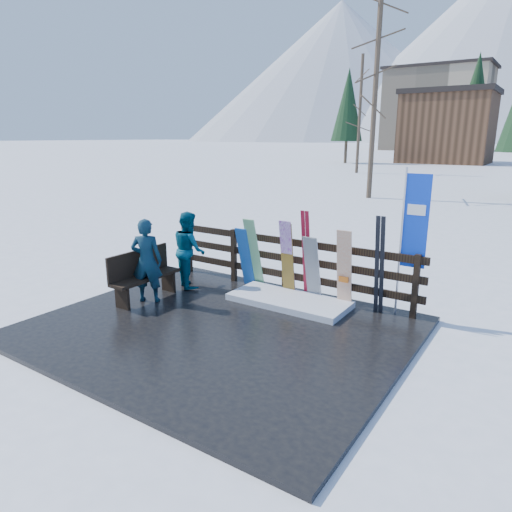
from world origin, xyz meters
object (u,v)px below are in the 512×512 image
Objects in this scene: snowboard_4 at (312,269)px; snowboard_5 at (344,269)px; rental_flag at (412,227)px; person_front at (147,261)px; snowboard_0 at (245,257)px; snowboard_1 at (254,254)px; person_back at (189,249)px; snowboard_2 at (287,260)px; bench at (143,273)px; snowboard_3 at (287,258)px.

snowboard_5 reaches higher than snowboard_4.
person_front is at bearing -155.08° from rental_flag.
snowboard_4 is at bearing -175.93° from person_front.
rental_flag is (3.28, 0.27, 0.96)m from snowboard_0.
snowboard_1 is at bearing -180.00° from snowboard_5.
snowboard_5 is 3.28m from person_back.
snowboard_0 is 0.88× the size of snowboard_2.
snowboard_1 is (1.45, 1.71, 0.24)m from bench.
person_front is at bearing -139.86° from snowboard_2.
rental_flag reaches higher than snowboard_5.
bench is 0.34m from person_front.
rental_flag is at bearing 175.31° from person_front.
snowboard_2 is 2.11m from person_back.
person_front reaches higher than snowboard_3.
person_front reaches higher than snowboard_4.
snowboard_4 is at bearing -180.00° from snowboard_5.
person_back is (-2.02, -0.61, 0.03)m from snowboard_3.
person_back reaches higher than snowboard_5.
snowboard_5 is 0.92× the size of person_front.
snowboard_3 is at bearing 0.00° from snowboard_1.
snowboard_5 is at bearing 0.00° from snowboard_4.
snowboard_0 is 1.02m from snowboard_3.
bench is 1.00× the size of snowboard_2.
snowboard_3 is 2.43m from rental_flag.
snowboard_4 is at bearing 31.46° from bench.
person_front is (-1.28, -1.75, 0.06)m from snowboard_1.
person_front is at bearing -12.90° from bench.
snowboard_3 is at bearing 0.00° from snowboard_2.
snowboard_2 is 0.94× the size of person_back.
snowboard_3 is (1.01, 0.00, 0.13)m from snowboard_0.
bench is at bearing -142.70° from snowboard_3.
person_front is (-3.27, -1.75, 0.07)m from snowboard_5.
rental_flag reaches higher than bench.
snowboard_2 is at bearing -169.46° from person_front.
snowboard_0 reaches higher than bench.
rental_flag is at bearing 23.68° from bench.
person_front is at bearing -121.27° from snowboard_0.
snowboard_0 is (1.23, 1.71, 0.13)m from bench.
snowboard_2 is at bearing 37.31° from bench.
snowboard_1 is 1.37m from person_back.
person_front is at bearing -139.87° from snowboard_3.
person_back reaches higher than snowboard_1.
snowboard_4 is 0.83× the size of person_back.
person_back is at bearing -163.25° from snowboard_2.
person_back is at bearing -148.94° from snowboard_0.
snowboard_2 is 0.96× the size of snowboard_3.
snowboard_1 is 1.99m from snowboard_5.
person_front is (-2.62, -1.75, 0.16)m from snowboard_4.
snowboard_2 is at bearing -173.22° from rental_flag.
snowboard_1 is at bearing -0.00° from snowboard_0.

